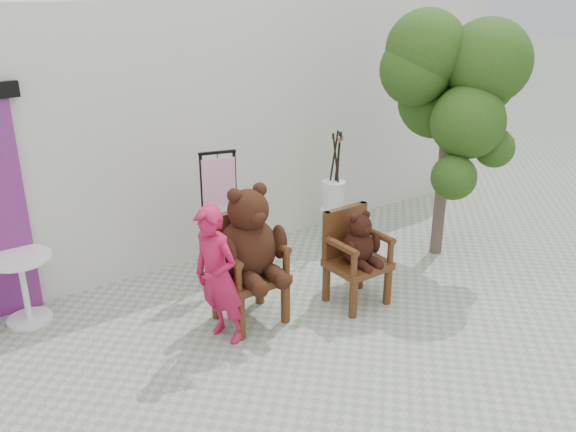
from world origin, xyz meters
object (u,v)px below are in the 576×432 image
Objects in this scene: stool_bucket at (334,194)px; tree at (454,83)px; person at (218,276)px; display_stand at (221,233)px; chair_small at (356,248)px; chair_big at (249,247)px; cafe_table at (23,281)px.

tree reaches higher than stool_bucket.
stool_bucket is 0.50× the size of tree.
tree is (3.15, 0.13, 1.42)m from person.
display_stand is 3.09m from tree.
stool_bucket reaches higher than chair_small.
stool_bucket is at bearing 28.16° from chair_big.
chair_big is 2.01× the size of cafe_table.
display_stand is at bearing 127.22° from chair_small.
chair_big is 0.93m from display_stand.
cafe_table is 4.99m from tree.
cafe_table is (-2.91, 1.59, -0.17)m from chair_small.
display_stand is (0.19, 0.88, -0.21)m from chair_big.
tree is at bearing 75.98° from person.
chair_big is 1.16m from chair_small.
tree reaches higher than display_stand.
display_stand is 0.52× the size of tree.
display_stand reaches higher than cafe_table.
tree is (2.52, -0.94, 1.52)m from display_stand.
stool_bucket is at bearing 100.74° from person.
person is 0.95× the size of stool_bucket.
person is 0.91× the size of display_stand.
person is (-0.44, -0.18, -0.10)m from chair_big.
tree reaches higher than cafe_table.
display_stand is at bearing 159.60° from tree.
stool_bucket is at bearing 58.99° from chair_small.
chair_big is 0.94× the size of display_stand.
display_stand is at bearing 133.02° from person.
person is 2.64m from stool_bucket.
display_stand is (2.00, -0.39, 0.14)m from cafe_table.
chair_small is at bearing -16.16° from chair_big.
chair_small is at bearing -28.58° from cafe_table.
chair_small is 1.55m from person.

